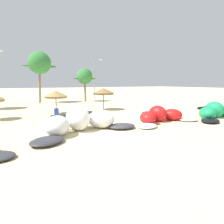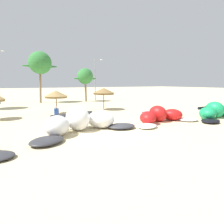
{
  "view_description": "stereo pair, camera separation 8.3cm",
  "coord_description": "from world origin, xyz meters",
  "px_view_note": "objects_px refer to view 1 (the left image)",
  "views": [
    {
      "loc": [
        -6.95,
        -12.43,
        3.59
      ],
      "look_at": [
        1.06,
        2.0,
        1.0
      ],
      "focal_mm": 29.83,
      "sensor_mm": 36.0,
      "label": 1
    },
    {
      "loc": [
        -6.88,
        -12.47,
        3.59
      ],
      "look_at": [
        1.06,
        2.0,
        1.0
      ],
      "focal_mm": 29.83,
      "sensor_mm": 36.0,
      "label": 2
    }
  ],
  "objects_px": {
    "kite_left_of_center": "(161,116)",
    "beach_umbrella_near_palms": "(56,94)",
    "lamppost_east_center": "(95,77)",
    "person_near_kites": "(57,115)",
    "kite_center": "(218,112)",
    "palm_left_of_gap": "(39,63)",
    "palm_center_left": "(85,77)",
    "kite_left": "(81,122)",
    "beach_umbrella_outermost": "(103,91)"
  },
  "relations": [
    {
      "from": "kite_left_of_center",
      "to": "beach_umbrella_near_palms",
      "type": "height_order",
      "value": "beach_umbrella_near_palms"
    },
    {
      "from": "lamppost_east_center",
      "to": "person_near_kites",
      "type": "bearing_deg",
      "value": -122.53
    },
    {
      "from": "kite_center",
      "to": "palm_left_of_gap",
      "type": "height_order",
      "value": "palm_left_of_gap"
    },
    {
      "from": "person_near_kites",
      "to": "palm_center_left",
      "type": "relative_size",
      "value": 0.25
    },
    {
      "from": "kite_left_of_center",
      "to": "palm_center_left",
      "type": "bearing_deg",
      "value": 87.9
    },
    {
      "from": "kite_center",
      "to": "kite_left",
      "type": "bearing_deg",
      "value": 172.98
    },
    {
      "from": "kite_left_of_center",
      "to": "beach_umbrella_outermost",
      "type": "relative_size",
      "value": 2.52
    },
    {
      "from": "kite_center",
      "to": "palm_center_left",
      "type": "height_order",
      "value": "palm_center_left"
    },
    {
      "from": "palm_center_left",
      "to": "lamppost_east_center",
      "type": "bearing_deg",
      "value": 24.46
    },
    {
      "from": "palm_left_of_gap",
      "to": "palm_center_left",
      "type": "distance_m",
      "value": 8.25
    },
    {
      "from": "lamppost_east_center",
      "to": "palm_left_of_gap",
      "type": "bearing_deg",
      "value": 177.98
    },
    {
      "from": "palm_center_left",
      "to": "kite_left",
      "type": "bearing_deg",
      "value": -111.7
    },
    {
      "from": "palm_center_left",
      "to": "beach_umbrella_near_palms",
      "type": "bearing_deg",
      "value": -123.84
    },
    {
      "from": "kite_left_of_center",
      "to": "lamppost_east_center",
      "type": "relative_size",
      "value": 0.88
    },
    {
      "from": "kite_center",
      "to": "person_near_kites",
      "type": "distance_m",
      "value": 15.93
    },
    {
      "from": "beach_umbrella_near_palms",
      "to": "beach_umbrella_outermost",
      "type": "bearing_deg",
      "value": 4.25
    },
    {
      "from": "person_near_kites",
      "to": "lamppost_east_center",
      "type": "relative_size",
      "value": 0.19
    },
    {
      "from": "kite_center",
      "to": "beach_umbrella_near_palms",
      "type": "relative_size",
      "value": 2.84
    },
    {
      "from": "beach_umbrella_outermost",
      "to": "kite_left_of_center",
      "type": "bearing_deg",
      "value": -83.48
    },
    {
      "from": "kite_left_of_center",
      "to": "palm_left_of_gap",
      "type": "height_order",
      "value": "palm_left_of_gap"
    },
    {
      "from": "kite_left_of_center",
      "to": "palm_left_of_gap",
      "type": "distance_m",
      "value": 24.95
    },
    {
      "from": "palm_left_of_gap",
      "to": "lamppost_east_center",
      "type": "relative_size",
      "value": 1.08
    },
    {
      "from": "kite_left",
      "to": "person_near_kites",
      "type": "relative_size",
      "value": 5.23
    },
    {
      "from": "person_near_kites",
      "to": "beach_umbrella_outermost",
      "type": "bearing_deg",
      "value": 38.7
    },
    {
      "from": "beach_umbrella_outermost",
      "to": "palm_left_of_gap",
      "type": "relative_size",
      "value": 0.32
    },
    {
      "from": "beach_umbrella_near_palms",
      "to": "palm_left_of_gap",
      "type": "height_order",
      "value": "palm_left_of_gap"
    },
    {
      "from": "palm_center_left",
      "to": "kite_left_of_center",
      "type": "bearing_deg",
      "value": -92.1
    },
    {
      "from": "kite_left_of_center",
      "to": "kite_center",
      "type": "bearing_deg",
      "value": -12.52
    },
    {
      "from": "palm_left_of_gap",
      "to": "lamppost_east_center",
      "type": "xyz_separation_m",
      "value": [
        10.51,
        -0.37,
        -2.29
      ]
    },
    {
      "from": "kite_left",
      "to": "kite_left_of_center",
      "type": "distance_m",
      "value": 7.64
    },
    {
      "from": "kite_left_of_center",
      "to": "person_near_kites",
      "type": "bearing_deg",
      "value": 157.41
    },
    {
      "from": "kite_left",
      "to": "beach_umbrella_outermost",
      "type": "relative_size",
      "value": 2.9
    },
    {
      "from": "kite_center",
      "to": "palm_center_left",
      "type": "relative_size",
      "value": 1.22
    },
    {
      "from": "kite_left",
      "to": "lamppost_east_center",
      "type": "xyz_separation_m",
      "value": [
        11.15,
        22.39,
        4.02
      ]
    },
    {
      "from": "kite_left",
      "to": "beach_umbrella_near_palms",
      "type": "distance_m",
      "value": 9.03
    },
    {
      "from": "kite_center",
      "to": "beach_umbrella_outermost",
      "type": "height_order",
      "value": "beach_umbrella_outermost"
    },
    {
      "from": "person_near_kites",
      "to": "palm_left_of_gap",
      "type": "height_order",
      "value": "palm_left_of_gap"
    },
    {
      "from": "kite_left_of_center",
      "to": "lamppost_east_center",
      "type": "distance_m",
      "value": 23.34
    },
    {
      "from": "kite_left",
      "to": "palm_center_left",
      "type": "relative_size",
      "value": 1.33
    },
    {
      "from": "kite_center",
      "to": "beach_umbrella_near_palms",
      "type": "height_order",
      "value": "beach_umbrella_near_palms"
    },
    {
      "from": "kite_center",
      "to": "lamppost_east_center",
      "type": "bearing_deg",
      "value": 96.95
    },
    {
      "from": "lamppost_east_center",
      "to": "beach_umbrella_near_palms",
      "type": "bearing_deg",
      "value": -129.04
    },
    {
      "from": "kite_left_of_center",
      "to": "beach_umbrella_near_palms",
      "type": "xyz_separation_m",
      "value": [
        -7.44,
        9.18,
        1.73
      ]
    },
    {
      "from": "kite_left_of_center",
      "to": "palm_left_of_gap",
      "type": "relative_size",
      "value": 0.81
    },
    {
      "from": "beach_umbrella_near_palms",
      "to": "palm_center_left",
      "type": "distance_m",
      "value": 14.97
    },
    {
      "from": "person_near_kites",
      "to": "kite_center",
      "type": "bearing_deg",
      "value": -18.43
    },
    {
      "from": "kite_left_of_center",
      "to": "kite_center",
      "type": "relative_size",
      "value": 0.95
    },
    {
      "from": "beach_umbrella_near_palms",
      "to": "person_near_kites",
      "type": "distance_m",
      "value": 5.9
    },
    {
      "from": "beach_umbrella_outermost",
      "to": "kite_left",
      "type": "bearing_deg",
      "value": -124.9
    },
    {
      "from": "kite_left_of_center",
      "to": "lamppost_east_center",
      "type": "xyz_separation_m",
      "value": [
        3.52,
        22.69,
        4.17
      ]
    }
  ]
}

